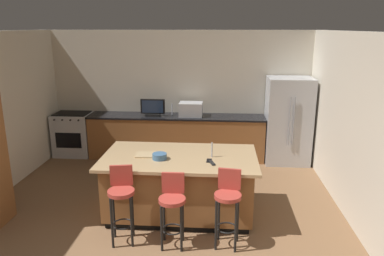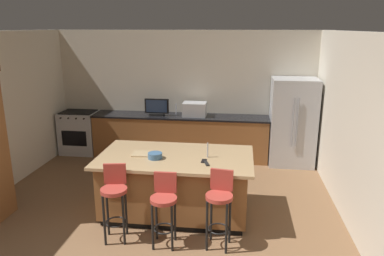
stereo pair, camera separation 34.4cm
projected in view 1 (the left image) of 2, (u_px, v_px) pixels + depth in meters
The scene contains 17 objects.
wall_back at pixel (180, 93), 8.01m from camera, with size 6.02×0.12×2.67m, color beige.
wall_right at pixel (352, 125), 5.43m from camera, with size 0.12×5.32×2.67m, color beige.
counter_back at pixel (176, 137), 7.88m from camera, with size 3.71×0.62×0.92m.
kitchen_island at pixel (180, 185), 5.47m from camera, with size 2.24×1.28×0.92m.
refrigerator at pixel (288, 121), 7.53m from camera, with size 0.89×0.78×1.76m.
range_oven at pixel (74, 134), 8.05m from camera, with size 0.79×0.63×0.94m.
microwave at pixel (191, 109), 7.70m from camera, with size 0.48×0.36×0.29m, color #B7BABF.
tv_monitor at pixel (153, 108), 7.70m from camera, with size 0.51×0.16×0.36m.
sink_faucet_back at pixel (172, 109), 7.83m from camera, with size 0.02×0.02×0.24m, color #B2B2B7.
sink_faucet_island at pixel (212, 150), 5.29m from camera, with size 0.02×0.02×0.22m, color #B2B2B7.
bar_stool_left at pixel (122, 198), 4.72m from camera, with size 0.34×0.36×1.01m.
bar_stool_center at pixel (172, 204), 4.65m from camera, with size 0.34×0.34×0.95m.
bar_stool_right at pixel (228, 202), 4.64m from camera, with size 0.34×0.36×1.00m.
fruit_bowl at pixel (160, 156), 5.22m from camera, with size 0.20×0.20×0.08m, color #3F668C.
cell_phone at pixel (209, 161), 5.16m from camera, with size 0.07×0.15×0.01m, color black.
tv_remote at pixel (212, 163), 5.05m from camera, with size 0.04×0.17×0.02m, color black.
cutting_board at pixel (150, 155), 5.38m from camera, with size 0.40×0.26×0.02m, color tan.
Camera 1 is at (0.87, -2.96, 2.73)m, focal length 34.53 mm.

